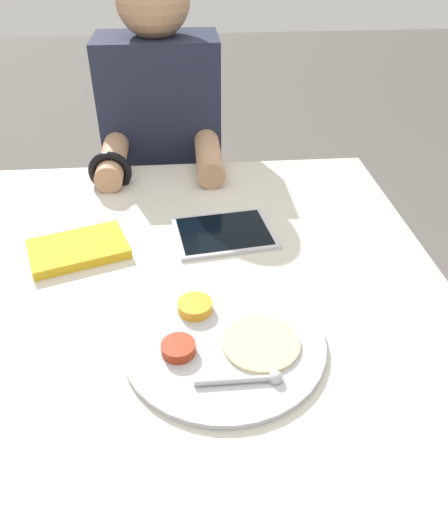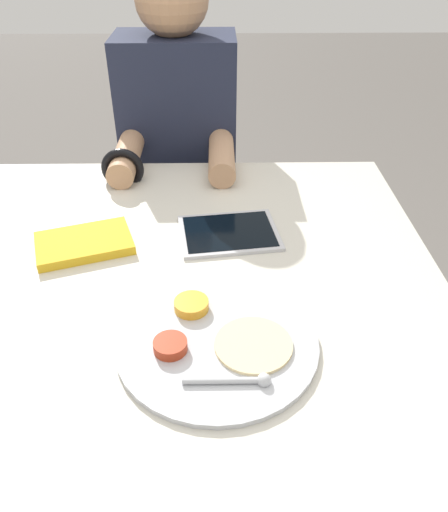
% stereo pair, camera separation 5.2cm
% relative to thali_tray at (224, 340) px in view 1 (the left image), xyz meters
% --- Properties ---
extents(ground_plane, '(12.00, 12.00, 0.00)m').
position_rel_thali_tray_xyz_m(ground_plane, '(-0.14, 0.17, -0.78)').
color(ground_plane, '#605B56').
extents(dining_table, '(1.16, 1.05, 0.77)m').
position_rel_thali_tray_xyz_m(dining_table, '(-0.14, 0.17, -0.39)').
color(dining_table, beige).
rests_on(dining_table, ground_plane).
extents(thali_tray, '(0.33, 0.33, 0.03)m').
position_rel_thali_tray_xyz_m(thali_tray, '(0.00, 0.00, 0.00)').
color(thali_tray, '#B7BABF').
rests_on(thali_tray, dining_table).
extents(red_notebook, '(0.23, 0.18, 0.02)m').
position_rel_thali_tray_xyz_m(red_notebook, '(-0.28, 0.29, 0.00)').
color(red_notebook, silver).
rests_on(red_notebook, dining_table).
extents(tablet_device, '(0.23, 0.19, 0.01)m').
position_rel_thali_tray_xyz_m(tablet_device, '(0.03, 0.33, -0.00)').
color(tablet_device, '#B7B7BC').
rests_on(tablet_device, dining_table).
extents(person_diner, '(0.35, 0.44, 1.26)m').
position_rel_thali_tray_xyz_m(person_diner, '(-0.11, 0.86, -0.18)').
color(person_diner, black).
rests_on(person_diner, ground_plane).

